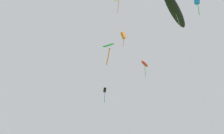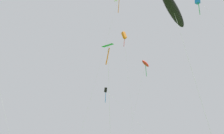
{
  "view_description": "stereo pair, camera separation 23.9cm",
  "coord_description": "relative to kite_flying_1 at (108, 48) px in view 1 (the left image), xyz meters",
  "views": [
    {
      "loc": [
        -15.16,
        -8.19,
        1.71
      ],
      "look_at": [
        -1.6,
        11.72,
        10.56
      ],
      "focal_mm": 31.93,
      "sensor_mm": 36.0,
      "label": 1
    },
    {
      "loc": [
        -14.96,
        -8.32,
        1.71
      ],
      "look_at": [
        -1.6,
        11.72,
        10.56
      ],
      "focal_mm": 31.93,
      "sensor_mm": 36.0,
      "label": 2
    }
  ],
  "objects": [
    {
      "name": "kite_flying_8",
      "position": [
        16.54,
        18.65,
        15.21
      ],
      "size": [
        1.11,
        3.37,
        26.84
      ],
      "color": "silver",
      "rests_on": "ground"
    },
    {
      "name": "kite_flying_4",
      "position": [
        12.82,
        20.84,
        1.29
      ],
      "size": [
        10.74,
        6.17,
        12.65
      ],
      "color": "silver",
      "rests_on": "ground"
    },
    {
      "name": "kite_flying_6",
      "position": [
        20.62,
        16.03,
        7.84
      ],
      "size": [
        4.97,
        5.93,
        18.78
      ],
      "color": "silver",
      "rests_on": "ground"
    },
    {
      "name": "kite_flying_2",
      "position": [
        18.26,
        -0.25,
        14.03
      ],
      "size": [
        6.85,
        10.5,
        25.56
      ],
      "color": "silver",
      "rests_on": "ground"
    },
    {
      "name": "kite_flying_3",
      "position": [
        0.32,
        -8.14,
        -0.21
      ],
      "size": [
        4.68,
        4.26,
        10.81
      ],
      "color": "silver",
      "rests_on": "ground"
    },
    {
      "name": "kite_flying_1",
      "position": [
        0.0,
        0.0,
        0.0
      ],
      "size": [
        7.54,
        10.32,
        11.17
      ],
      "color": "silver",
      "rests_on": "ground"
    }
  ]
}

